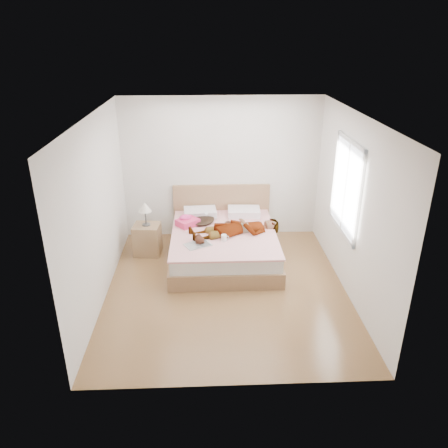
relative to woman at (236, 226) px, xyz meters
name	(u,v)px	position (x,y,z in m)	size (l,w,h in m)	color
ground	(226,288)	(-0.21, -0.95, -0.62)	(4.00, 4.00, 0.00)	#56331A
woman	(236,226)	(0.00, 0.00, 0.00)	(0.59, 1.58, 0.22)	white
hair	(202,220)	(-0.57, 0.45, -0.07)	(0.42, 0.51, 0.08)	black
phone	(206,213)	(-0.50, 0.40, 0.08)	(0.05, 0.10, 0.01)	silver
room_shell	(346,187)	(1.56, -0.65, 0.88)	(4.00, 4.00, 4.00)	white
bed	(224,242)	(-0.21, 0.09, -0.34)	(1.80, 2.08, 1.00)	brown
towel	(187,221)	(-0.83, 0.31, -0.03)	(0.45, 0.44, 0.19)	#F3427E
magazine	(198,245)	(-0.64, -0.47, -0.10)	(0.47, 0.41, 0.02)	silver
coffee_mug	(224,238)	(-0.22, -0.33, -0.06)	(0.13, 0.10, 0.10)	white
plush_toy	(199,239)	(-0.61, -0.40, -0.04)	(0.18, 0.24, 0.13)	black
nightstand	(147,237)	(-1.53, 0.26, -0.30)	(0.48, 0.44, 0.96)	brown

